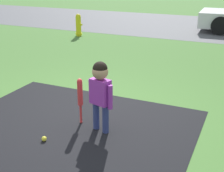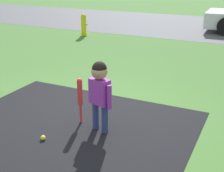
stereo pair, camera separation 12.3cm
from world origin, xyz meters
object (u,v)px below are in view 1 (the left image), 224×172
Objects in this scene: child at (100,87)px; baseball_bat at (80,95)px; fire_hydrant at (79,25)px; sports_ball at (44,139)px.

child is 1.45× the size of baseball_bat.
child is 7.00m from fire_hydrant.
sports_ball is at bearing -106.38° from baseball_bat.
baseball_bat reaches higher than sports_ball.
baseball_bat is at bearing -176.63° from child.
fire_hydrant is at bearing 138.47° from child.
baseball_bat is at bearing 73.62° from sports_ball.
child reaches higher than fire_hydrant.
child is 1.06m from sports_ball.
baseball_bat is (-0.38, 0.09, -0.21)m from child.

